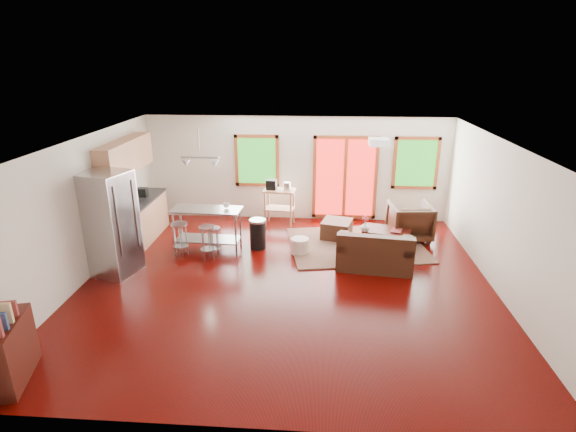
# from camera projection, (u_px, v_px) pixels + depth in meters

# --- Properties ---
(floor) EXTENTS (7.50, 7.00, 0.02)m
(floor) POSITION_uv_depth(u_px,v_px,m) (287.00, 282.00, 8.36)
(floor) COLOR #310100
(floor) RESTS_ON ground
(ceiling) EXTENTS (7.50, 7.00, 0.02)m
(ceiling) POSITION_uv_depth(u_px,v_px,m) (287.00, 143.00, 7.47)
(ceiling) COLOR white
(ceiling) RESTS_ON ground
(back_wall) EXTENTS (7.50, 0.02, 2.60)m
(back_wall) POSITION_uv_depth(u_px,v_px,m) (297.00, 169.00, 11.21)
(back_wall) COLOR silver
(back_wall) RESTS_ON ground
(left_wall) EXTENTS (0.02, 7.00, 2.60)m
(left_wall) POSITION_uv_depth(u_px,v_px,m) (81.00, 212.00, 8.16)
(left_wall) COLOR silver
(left_wall) RESTS_ON ground
(right_wall) EXTENTS (0.02, 7.00, 2.60)m
(right_wall) POSITION_uv_depth(u_px,v_px,m) (506.00, 222.00, 7.67)
(right_wall) COLOR silver
(right_wall) RESTS_ON ground
(front_wall) EXTENTS (7.50, 0.02, 2.60)m
(front_wall) POSITION_uv_depth(u_px,v_px,m) (262.00, 332.00, 4.62)
(front_wall) COLOR silver
(front_wall) RESTS_ON ground
(window_left) EXTENTS (1.10, 0.05, 1.30)m
(window_left) POSITION_uv_depth(u_px,v_px,m) (257.00, 161.00, 11.16)
(window_left) COLOR #1A5815
(window_left) RESTS_ON back_wall
(french_doors) EXTENTS (1.60, 0.05, 2.10)m
(french_doors) POSITION_uv_depth(u_px,v_px,m) (345.00, 178.00, 11.15)
(french_doors) COLOR #B71712
(french_doors) RESTS_ON back_wall
(window_right) EXTENTS (1.10, 0.05, 1.30)m
(window_right) POSITION_uv_depth(u_px,v_px,m) (416.00, 163.00, 10.91)
(window_right) COLOR #1A5815
(window_right) RESTS_ON back_wall
(rug) EXTENTS (3.22, 2.67, 0.03)m
(rug) POSITION_uv_depth(u_px,v_px,m) (356.00, 245.00, 9.96)
(rug) COLOR #525F3E
(rug) RESTS_ON floor
(loveseat) EXTENTS (1.55, 1.00, 0.78)m
(loveseat) POSITION_uv_depth(u_px,v_px,m) (375.00, 253.00, 8.83)
(loveseat) COLOR black
(loveseat) RESTS_ON floor
(coffee_table) EXTENTS (1.13, 0.85, 0.40)m
(coffee_table) POSITION_uv_depth(u_px,v_px,m) (387.00, 232.00, 9.78)
(coffee_table) COLOR black
(coffee_table) RESTS_ON floor
(armchair) EXTENTS (0.97, 0.92, 0.92)m
(armchair) POSITION_uv_depth(u_px,v_px,m) (410.00, 220.00, 10.18)
(armchair) COLOR black
(armchair) RESTS_ON floor
(ottoman) EXTENTS (0.77, 0.77, 0.42)m
(ottoman) POSITION_uv_depth(u_px,v_px,m) (337.00, 229.00, 10.29)
(ottoman) COLOR black
(ottoman) RESTS_ON floor
(pouf) EXTENTS (0.47, 0.47, 0.33)m
(pouf) POSITION_uv_depth(u_px,v_px,m) (300.00, 246.00, 9.52)
(pouf) COLOR beige
(pouf) RESTS_ON floor
(vase) EXTENTS (0.20, 0.21, 0.35)m
(vase) POSITION_uv_depth(u_px,v_px,m) (365.00, 226.00, 9.65)
(vase) COLOR silver
(vase) RESTS_ON coffee_table
(book) EXTENTS (0.22, 0.10, 0.30)m
(book) POSITION_uv_depth(u_px,v_px,m) (392.00, 224.00, 9.67)
(book) COLOR maroon
(book) RESTS_ON coffee_table
(cabinets) EXTENTS (0.64, 2.24, 2.30)m
(cabinets) POSITION_uv_depth(u_px,v_px,m) (135.00, 202.00, 9.87)
(cabinets) COLOR #B07552
(cabinets) RESTS_ON floor
(refrigerator) EXTENTS (0.98, 0.96, 1.99)m
(refrigerator) POSITION_uv_depth(u_px,v_px,m) (110.00, 224.00, 8.43)
(refrigerator) COLOR #B7BABC
(refrigerator) RESTS_ON floor
(island) EXTENTS (1.49, 0.65, 0.93)m
(island) POSITION_uv_depth(u_px,v_px,m) (207.00, 222.00, 9.55)
(island) COLOR #B7BABC
(island) RESTS_ON floor
(cup) EXTENTS (0.15, 0.13, 0.13)m
(cup) POSITION_uv_depth(u_px,v_px,m) (226.00, 204.00, 9.45)
(cup) COLOR white
(cup) RESTS_ON island
(bar_stool_a) EXTENTS (0.43, 0.43, 0.72)m
(bar_stool_a) POSITION_uv_depth(u_px,v_px,m) (180.00, 232.00, 9.29)
(bar_stool_a) COLOR #B7BABC
(bar_stool_a) RESTS_ON floor
(bar_stool_b) EXTENTS (0.44, 0.44, 0.71)m
(bar_stool_b) POSITION_uv_depth(u_px,v_px,m) (207.00, 235.00, 9.14)
(bar_stool_b) COLOR #B7BABC
(bar_stool_b) RESTS_ON floor
(bar_stool_c) EXTENTS (0.33, 0.33, 0.64)m
(bar_stool_c) POSITION_uv_depth(u_px,v_px,m) (213.00, 235.00, 9.26)
(bar_stool_c) COLOR #B7BABC
(bar_stool_c) RESTS_ON floor
(trash_can) EXTENTS (0.43, 0.43, 0.66)m
(trash_can) POSITION_uv_depth(u_px,v_px,m) (258.00, 234.00, 9.72)
(trash_can) COLOR black
(trash_can) RESTS_ON floor
(kitchen_cart) EXTENTS (0.80, 0.56, 1.14)m
(kitchen_cart) POSITION_uv_depth(u_px,v_px,m) (278.00, 195.00, 10.92)
(kitchen_cart) COLOR #B07552
(kitchen_cart) RESTS_ON floor
(bookshelf) EXTENTS (0.60, 1.02, 1.12)m
(bookshelf) POSITION_uv_depth(u_px,v_px,m) (8.00, 351.00, 5.71)
(bookshelf) COLOR black
(bookshelf) RESTS_ON floor
(ceiling_flush) EXTENTS (0.35, 0.35, 0.12)m
(ceiling_flush) POSITION_uv_depth(u_px,v_px,m) (379.00, 142.00, 7.96)
(ceiling_flush) COLOR white
(ceiling_flush) RESTS_ON ceiling
(pendant_light) EXTENTS (0.80, 0.18, 0.79)m
(pendant_light) POSITION_uv_depth(u_px,v_px,m) (200.00, 162.00, 9.25)
(pendant_light) COLOR gray
(pendant_light) RESTS_ON ceiling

